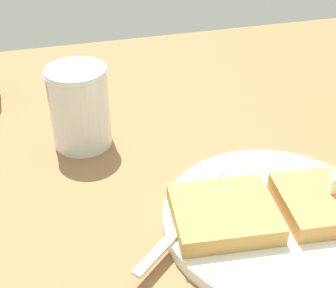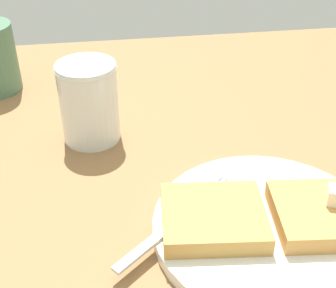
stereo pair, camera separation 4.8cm
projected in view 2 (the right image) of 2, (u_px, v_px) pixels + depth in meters
table_surface at (269, 230)px, 45.72cm from camera, size 97.48×97.48×2.57cm
plate at (268, 227)px, 43.14cm from camera, size 21.31×21.31×1.29cm
toast_slice_left at (325, 214)px, 42.51cm from camera, size 10.05×8.97×1.82cm
toast_slice_middle at (213, 217)px, 42.13cm from camera, size 10.05×8.97×1.82cm
butter_pat_primary at (336, 196)px, 41.99cm from camera, size 1.97×2.06×1.63cm
fork at (186, 214)px, 43.55cm from camera, size 13.16×11.40×0.36cm
syrup_jar at (89, 106)px, 54.73cm from camera, size 7.07×7.07×9.64cm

